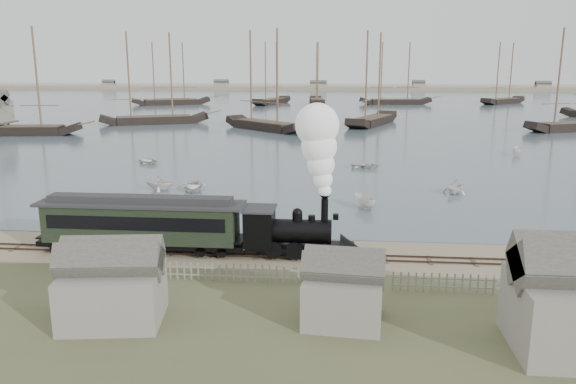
{
  "coord_description": "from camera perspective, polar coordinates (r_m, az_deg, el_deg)",
  "views": [
    {
      "loc": [
        1.68,
        -39.4,
        13.32
      ],
      "look_at": [
        -2.29,
        3.02,
        3.5
      ],
      "focal_mm": 35.0,
      "sensor_mm": 36.0,
      "label": 1
    }
  ],
  "objects": [
    {
      "name": "rowboat_5",
      "position": [
        89.53,
        22.25,
        3.89
      ],
      "size": [
        3.38,
        2.54,
        1.23
      ],
      "primitive_type": "imported",
      "rotation": [
        0.0,
        0.0,
        2.66
      ],
      "color": "silver",
      "rests_on": "harbor_water"
    },
    {
      "name": "rail_track",
      "position": [
        39.72,
        2.64,
        -6.56
      ],
      "size": [
        120.0,
        1.8,
        0.16
      ],
      "color": "#3C2920",
      "rests_on": "ground"
    },
    {
      "name": "ground",
      "position": [
        41.63,
        2.77,
        -5.7
      ],
      "size": [
        600.0,
        600.0,
        0.0
      ],
      "primitive_type": "plane",
      "color": "tan",
      "rests_on": "ground"
    },
    {
      "name": "schooner_1",
      "position": [
        129.09,
        -13.63,
        11.18
      ],
      "size": [
        23.76,
        14.24,
        20.0
      ],
      "primitive_type": null,
      "rotation": [
        0.0,
        0.0,
        0.4
      ],
      "color": "black",
      "rests_on": "harbor_water"
    },
    {
      "name": "picket_fence_west",
      "position": [
        35.98,
        -8.29,
        -8.89
      ],
      "size": [
        19.0,
        0.1,
        1.2
      ],
      "primitive_type": null,
      "color": "gray",
      "rests_on": "ground"
    },
    {
      "name": "rowboat_4",
      "position": [
        60.66,
        16.64,
        0.55
      ],
      "size": [
        3.89,
        3.82,
        1.55
      ],
      "primitive_type": "imported",
      "rotation": [
        0.0,
        0.0,
        5.61
      ],
      "color": "silver",
      "rests_on": "harbor_water"
    },
    {
      "name": "rowboat_2",
      "position": [
        52.88,
        7.76,
        -0.97
      ],
      "size": [
        3.39,
        2.45,
        1.23
      ],
      "primitive_type": "imported",
      "rotation": [
        0.0,
        0.0,
        3.58
      ],
      "color": "silver",
      "rests_on": "harbor_water"
    },
    {
      "name": "schooner_9",
      "position": [
        201.85,
        21.2,
        11.2
      ],
      "size": [
        17.93,
        17.15,
        20.0
      ],
      "primitive_type": null,
      "rotation": [
        0.0,
        0.0,
        0.75
      ],
      "color": "black",
      "rests_on": "harbor_water"
    },
    {
      "name": "shed_right",
      "position": [
        30.83,
        27.14,
        -14.15
      ],
      "size": [
        6.0,
        5.0,
        5.1
      ],
      "primitive_type": null,
      "color": "gray",
      "rests_on": "ground"
    },
    {
      "name": "far_spit",
      "position": [
        289.71,
        5.1,
        10.29
      ],
      "size": [
        500.0,
        20.0,
        1.8
      ],
      "primitive_type": "cube",
      "color": "tan",
      "rests_on": "ground"
    },
    {
      "name": "rowboat_6",
      "position": [
        78.45,
        -14.17,
        3.13
      ],
      "size": [
        4.24,
        4.43,
        0.75
      ],
      "primitive_type": "imported",
      "rotation": [
        0.0,
        0.0,
        4.06
      ],
      "color": "silver",
      "rests_on": "harbor_water"
    },
    {
      "name": "schooner_10",
      "position": [
        185.35,
        2.99,
        11.96
      ],
      "size": [
        6.72,
        21.16,
        20.0
      ],
      "primitive_type": null,
      "rotation": [
        0.0,
        0.0,
        -1.48
      ],
      "color": "black",
      "rests_on": "harbor_water"
    },
    {
      "name": "passenger_coach",
      "position": [
        41.45,
        -14.67,
        -2.92
      ],
      "size": [
        14.81,
        2.86,
        3.6
      ],
      "color": "black",
      "rests_on": "ground"
    },
    {
      "name": "rowboat_3",
      "position": [
        73.23,
        7.85,
        2.72
      ],
      "size": [
        3.12,
        3.98,
        0.75
      ],
      "primitive_type": "imported",
      "rotation": [
        0.0,
        0.0,
        1.41
      ],
      "color": "silver",
      "rests_on": "harbor_water"
    },
    {
      "name": "rowboat_0",
      "position": [
        60.69,
        -9.67,
        0.6
      ],
      "size": [
        4.96,
        4.11,
        0.89
      ],
      "primitive_type": "imported",
      "rotation": [
        0.0,
        0.0,
        0.27
      ],
      "color": "silver",
      "rests_on": "harbor_water"
    },
    {
      "name": "schooner_2",
      "position": [
        114.03,
        -2.35,
        11.33
      ],
      "size": [
        19.42,
        18.76,
        20.0
      ],
      "primitive_type": null,
      "rotation": [
        0.0,
        0.0,
        -0.76
      ],
      "color": "black",
      "rests_on": "harbor_water"
    },
    {
      "name": "rowboat_1",
      "position": [
        61.26,
        -12.85,
        0.97
      ],
      "size": [
        2.88,
        3.31,
        1.71
      ],
      "primitive_type": "imported",
      "rotation": [
        0.0,
        0.0,
        1.54
      ],
      "color": "silver",
      "rests_on": "harbor_water"
    },
    {
      "name": "schooner_3",
      "position": [
        125.05,
        8.71,
        11.34
      ],
      "size": [
        13.18,
        22.84,
        20.0
      ],
      "primitive_type": null,
      "rotation": [
        0.0,
        0.0,
        1.19
      ],
      "color": "black",
      "rests_on": "harbor_water"
    },
    {
      "name": "picket_fence_east",
      "position": [
        36.22,
        22.64,
        -9.65
      ],
      "size": [
        15.0,
        0.1,
        1.2
      ],
      "primitive_type": null,
      "color": "gray",
      "rests_on": "ground"
    },
    {
      "name": "shed_mid",
      "position": [
        30.47,
        5.56,
        -13.01
      ],
      "size": [
        4.0,
        3.5,
        3.6
      ],
      "primitive_type": null,
      "color": "gray",
      "rests_on": "ground"
    },
    {
      "name": "locomotive",
      "position": [
        38.41,
        2.55,
        0.09
      ],
      "size": [
        8.3,
        3.1,
        10.35
      ],
      "color": "black",
      "rests_on": "ground"
    },
    {
      "name": "schooner_0",
      "position": [
        116.93,
        -25.86,
        10.11
      ],
      "size": [
        21.86,
        7.87,
        20.0
      ],
      "primitive_type": null,
      "rotation": [
        0.0,
        0.0,
        0.14
      ],
      "color": "black",
      "rests_on": "harbor_water"
    },
    {
      "name": "schooner_7",
      "position": [
        187.18,
        -1.67,
        11.98
      ],
      "size": [
        11.47,
        20.66,
        20.0
      ],
      "primitive_type": null,
      "rotation": [
        0.0,
        0.0,
        1.21
      ],
      "color": "black",
      "rests_on": "harbor_water"
    },
    {
      "name": "harbor_water",
      "position": [
        209.83,
        4.95,
        9.3
      ],
      "size": [
        600.0,
        336.0,
        0.06
      ],
      "primitive_type": "cube",
      "color": "#40515C",
      "rests_on": "ground"
    },
    {
      "name": "schooner_6",
      "position": [
        188.14,
        -11.89,
        11.72
      ],
      "size": [
        24.82,
        15.8,
        20.0
      ],
      "primitive_type": null,
      "rotation": [
        0.0,
        0.0,
        0.44
      ],
      "color": "black",
      "rests_on": "harbor_water"
    },
    {
      "name": "schooner_8",
      "position": [
        188.91,
        10.97,
        11.76
      ],
      "size": [
        23.64,
        8.71,
        20.0
      ],
      "primitive_type": null,
      "rotation": [
        0.0,
        0.0,
        0.15
      ],
      "color": "black",
      "rests_on": "harbor_water"
    },
    {
      "name": "shed_left",
      "position": [
        31.79,
        -17.17,
        -12.41
      ],
      "size": [
        5.0,
        4.0,
        4.1
      ],
      "primitive_type": null,
      "color": "gray",
      "rests_on": "ground"
    },
    {
      "name": "beached_dinghy",
      "position": [
        42.72,
        -5.04,
        -4.71
      ],
      "size": [
        2.63,
        3.66,
        0.75
      ],
      "primitive_type": "imported",
      "rotation": [
        0.0,
        0.0,
        1.58
      ],
      "color": "silver",
      "rests_on": "ground"
    }
  ]
}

